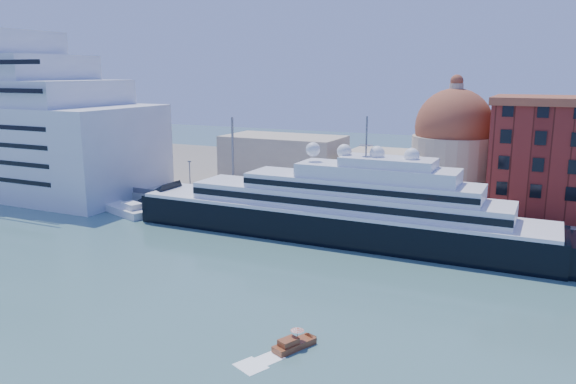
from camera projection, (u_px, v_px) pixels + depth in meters
The scene contains 9 objects.
ground at pixel (236, 271), 85.86m from camera, with size 400.00×400.00×0.00m, color #3D6A69.
quay at pixel (320, 214), 115.61m from camera, with size 180.00×10.00×2.50m, color gray.
land at pixel (377, 181), 151.86m from camera, with size 260.00×72.00×2.00m, color slate.
quay_fence at pixel (311, 210), 111.25m from camera, with size 180.00×0.10×1.20m, color slate.
superyacht at pixel (320, 213), 103.29m from camera, with size 87.95×12.19×26.28m.
service_barge at pixel (128, 210), 120.29m from camera, with size 14.36×8.84×3.07m.
water_taxi at pixel (293, 344), 61.80m from camera, with size 3.68×5.42×2.45m.
church at pixel (384, 155), 131.84m from camera, with size 66.00×18.00×25.50m.
lamp_posts at pixel (261, 170), 117.61m from camera, with size 120.80×2.40×18.00m.
Camera 1 is at (42.25, -70.04, 29.88)m, focal length 35.00 mm.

